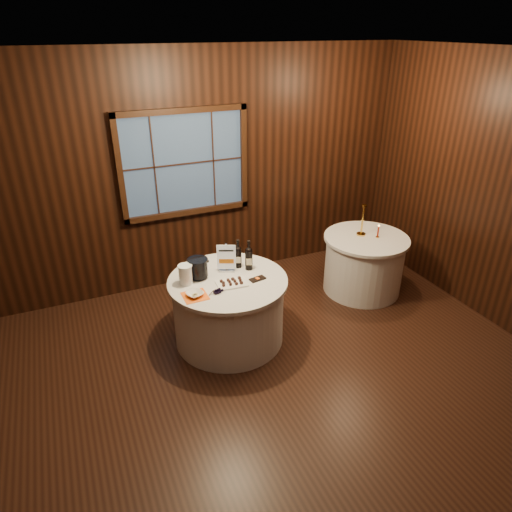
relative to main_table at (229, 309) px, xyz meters
name	(u,v)px	position (x,y,z in m)	size (l,w,h in m)	color
ground	(266,396)	(0.00, -1.00, -0.39)	(6.00, 6.00, 0.00)	black
back_wall	(184,171)	(0.00, 1.48, 1.16)	(6.00, 0.10, 3.00)	black
main_table	(229,309)	(0.00, 0.00, 0.00)	(1.28, 1.28, 0.77)	silver
side_table	(364,264)	(2.00, 0.30, 0.00)	(1.08, 1.08, 0.77)	silver
sign_stand	(227,262)	(0.06, 0.18, 0.49)	(0.20, 0.16, 0.33)	#B6B6BD
port_bottle_left	(238,255)	(0.21, 0.21, 0.53)	(0.08, 0.09, 0.33)	black
port_bottle_right	(249,257)	(0.30, 0.12, 0.53)	(0.08, 0.09, 0.34)	black
ice_bucket	(198,268)	(-0.27, 0.16, 0.50)	(0.22, 0.22, 0.22)	black
chocolate_plate	(232,283)	(0.00, -0.12, 0.40)	(0.33, 0.23, 0.05)	white
chocolate_box	(257,279)	(0.29, -0.13, 0.39)	(0.17, 0.09, 0.01)	black
grape_bunch	(218,291)	(-0.18, -0.22, 0.40)	(0.18, 0.08, 0.04)	black
glass_pitcher	(186,274)	(-0.43, 0.09, 0.49)	(0.20, 0.15, 0.22)	white
orange_napkin	(195,296)	(-0.42, -0.19, 0.38)	(0.24, 0.24, 0.00)	orange
cracker_bowl	(195,294)	(-0.42, -0.19, 0.41)	(0.16, 0.16, 0.04)	white
brass_candlestick	(362,224)	(1.97, 0.39, 0.53)	(0.12, 0.12, 0.41)	gold
red_candle	(378,232)	(2.12, 0.24, 0.45)	(0.05, 0.05, 0.17)	gold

